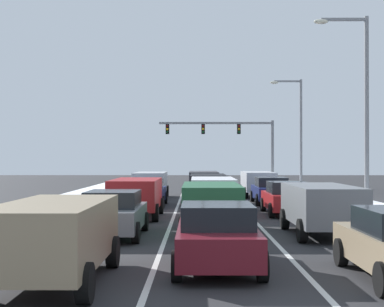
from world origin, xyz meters
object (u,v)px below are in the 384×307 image
traffic_light_gantry (232,136)px  sedan_navy_right_lane_fourth (271,190)px  sedan_maroon_center_lane_nearest (217,235)px  sedan_navy_left_lane_fourth (147,192)px  suv_charcoal_center_lane_fifth (204,181)px  suv_tan_left_lane_nearest (55,234)px  street_lamp_right_far (297,124)px  suv_red_left_lane_third (136,194)px  suv_silver_left_lane_fifth (151,182)px  suv_gray_right_lane_second (321,205)px  suv_white_center_lane_third (213,192)px  suv_black_center_lane_fourth (208,186)px  sedan_red_right_lane_third (287,198)px  suv_green_center_lane_second (211,203)px  sedan_gray_left_lane_second (114,213)px  suv_silver_right_lane_fifth (258,182)px  street_lamp_right_mid (360,97)px

traffic_light_gantry → sedan_navy_right_lane_fourth: bearing=-88.0°
sedan_maroon_center_lane_nearest → sedan_navy_left_lane_fourth: 17.67m
suv_charcoal_center_lane_fifth → suv_tan_left_lane_nearest: 27.75m
sedan_navy_left_lane_fourth → street_lamp_right_far: size_ratio=0.49×
suv_red_left_lane_third → sedan_navy_left_lane_fourth: suv_red_left_lane_third is taller
suv_silver_left_lane_fifth → traffic_light_gantry: (6.42, 17.32, 3.72)m
suv_gray_right_lane_second → suv_charcoal_center_lane_fifth: 20.50m
suv_white_center_lane_third → suv_tan_left_lane_nearest: bearing=-104.4°
suv_gray_right_lane_second → suv_black_center_lane_fourth: (-3.48, 12.94, 0.00)m
sedan_red_right_lane_third → suv_green_center_lane_second: (-3.63, -6.32, 0.25)m
suv_gray_right_lane_second → sedan_navy_left_lane_fourth: bearing=120.2°
suv_green_center_lane_second → sedan_gray_left_lane_second: (-3.24, -1.12, -0.25)m
suv_gray_right_lane_second → suv_charcoal_center_lane_fifth: (-3.64, 20.17, 0.00)m
suv_red_left_lane_third → suv_black_center_lane_fourth: bearing=65.4°
suv_tan_left_lane_nearest → suv_silver_left_lane_fifth: bearing=90.0°
suv_silver_right_lane_fifth → suv_red_left_lane_third: bearing=-116.6°
suv_red_left_lane_third → street_lamp_right_far: 25.24m
suv_gray_right_lane_second → suv_tan_left_lane_nearest: size_ratio=1.00×
suv_gray_right_lane_second → sedan_maroon_center_lane_nearest: bearing=-122.9°
suv_silver_left_lane_fifth → street_lamp_right_mid: size_ratio=0.52×
sedan_maroon_center_lane_nearest → street_lamp_right_mid: bearing=62.4°
suv_gray_right_lane_second → suv_silver_right_lane_fifth: same height
sedan_gray_left_lane_second → sedan_maroon_center_lane_nearest: bearing=-59.4°
suv_white_center_lane_third → suv_black_center_lane_fourth: 5.93m
sedan_navy_right_lane_fourth → suv_black_center_lane_fourth: suv_black_center_lane_fourth is taller
suv_red_left_lane_third → suv_charcoal_center_lane_fifth: bearing=77.7°
suv_silver_right_lane_fifth → suv_black_center_lane_fourth: same height
suv_silver_right_lane_fifth → sedan_gray_left_lane_second: bearing=-109.3°
sedan_navy_right_lane_fourth → suv_green_center_lane_second: (-3.73, -12.59, 0.25)m
suv_black_center_lane_fourth → suv_white_center_lane_third: bearing=-89.2°
suv_green_center_lane_second → suv_black_center_lane_fourth: (0.16, 12.15, 0.00)m
suv_charcoal_center_lane_fifth → sedan_red_right_lane_third: bearing=-74.5°
sedan_maroon_center_lane_nearest → suv_tan_left_lane_nearest: size_ratio=0.92×
suv_charcoal_center_lane_fifth → suv_black_center_lane_fourth: bearing=-88.8°
suv_gray_right_lane_second → traffic_light_gantry: bearing=91.1°
sedan_gray_left_lane_second → street_lamp_right_far: bearing=68.7°
suv_tan_left_lane_nearest → street_lamp_right_far: (11.27, 35.45, 4.36)m
street_lamp_right_far → suv_silver_right_lane_fifth: bearing=-115.4°
suv_green_center_lane_second → street_lamp_right_far: size_ratio=0.54×
suv_black_center_lane_fourth → suv_charcoal_center_lane_fifth: bearing=91.2°
suv_gray_right_lane_second → sedan_navy_right_lane_fourth: 13.38m
suv_green_center_lane_second → suv_charcoal_center_lane_fifth: bearing=90.0°
suv_silver_right_lane_fifth → suv_red_left_lane_third: same height
suv_red_left_lane_third → suv_silver_left_lane_fifth: 12.30m
sedan_navy_right_lane_fourth → suv_silver_left_lane_fifth: (-7.19, 4.67, 0.25)m
suv_tan_left_lane_nearest → street_lamp_right_far: bearing=72.4°
sedan_gray_left_lane_second → suv_silver_left_lane_fifth: bearing=90.7°
suv_black_center_lane_fourth → traffic_light_gantry: 22.91m
suv_red_left_lane_third → sedan_navy_left_lane_fourth: size_ratio=1.09×
suv_silver_right_lane_fifth → suv_black_center_lane_fourth: (-3.49, -6.37, 0.00)m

